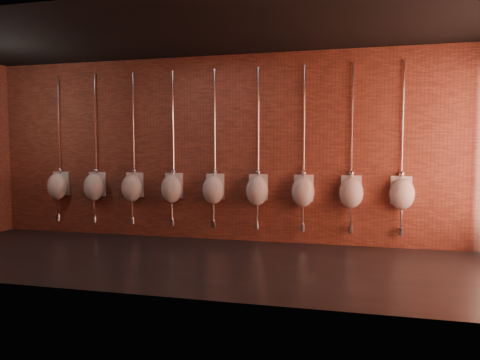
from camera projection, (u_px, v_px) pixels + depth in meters
The scene contains 11 objects.
ground at pixel (188, 260), 6.11m from camera, with size 8.50×8.50×0.00m, color black.
room_shell at pixel (186, 119), 5.97m from camera, with size 8.54×3.04×3.22m.
urinal_0 at pixel (58, 185), 8.08m from camera, with size 0.39×0.34×2.72m.
urinal_1 at pixel (94, 186), 7.90m from camera, with size 0.39×0.34×2.72m.
urinal_2 at pixel (132, 187), 7.73m from camera, with size 0.39×0.34×2.72m.
urinal_3 at pixel (172, 188), 7.55m from camera, with size 0.39×0.34×2.72m.
urinal_4 at pixel (213, 189), 7.38m from camera, with size 0.39×0.34×2.72m.
urinal_5 at pixel (257, 190), 7.20m from camera, with size 0.39×0.34×2.72m.
urinal_6 at pixel (303, 191), 7.03m from camera, with size 0.39×0.34×2.72m.
urinal_7 at pixel (351, 192), 6.86m from camera, with size 0.39×0.34×2.72m.
urinal_8 at pixel (402, 193), 6.68m from camera, with size 0.39×0.34×2.72m.
Camera 1 is at (2.10, -5.69, 1.57)m, focal length 32.00 mm.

